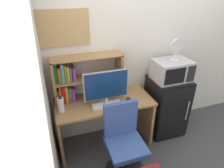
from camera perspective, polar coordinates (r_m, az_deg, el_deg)
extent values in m
cube|color=silver|center=(3.13, 19.83, 11.05)|extent=(6.40, 0.04, 2.60)
cube|color=silver|center=(1.12, -20.62, -21.99)|extent=(0.04, 4.40, 2.60)
cube|color=#997047|center=(2.55, -2.35, -5.30)|extent=(1.28, 0.58, 0.03)
cube|color=#997047|center=(2.71, -15.32, -14.00)|extent=(0.04, 0.52, 0.72)
cube|color=#997047|center=(2.96, 9.58, -9.17)|extent=(0.04, 0.52, 0.72)
cube|color=#997047|center=(2.47, -16.94, 0.48)|extent=(0.03, 0.26, 0.59)
cube|color=#997047|center=(2.60, 2.10, 3.24)|extent=(0.03, 0.26, 0.59)
cube|color=#997047|center=(2.39, -7.58, 8.11)|extent=(0.89, 0.26, 0.01)
cube|color=#997047|center=(2.50, -7.16, 1.73)|extent=(0.83, 0.26, 0.01)
cube|color=brown|center=(2.58, -15.73, -3.17)|extent=(0.03, 0.19, 0.19)
cube|color=orange|center=(2.56, -15.23, -2.53)|extent=(0.02, 0.21, 0.25)
cube|color=#B21E1E|center=(2.56, -14.38, -2.50)|extent=(0.04, 0.20, 0.24)
cube|color=orange|center=(2.57, -13.47, -2.39)|extent=(0.04, 0.20, 0.24)
cube|color=teal|center=(2.59, -12.43, -2.55)|extent=(0.04, 0.15, 0.19)
cube|color=purple|center=(2.58, -11.56, -2.46)|extent=(0.03, 0.19, 0.20)
cube|color=#197233|center=(2.44, -16.57, 3.46)|extent=(0.04, 0.15, 0.25)
cube|color=orange|center=(2.46, -15.52, 2.96)|extent=(0.03, 0.15, 0.19)
cube|color=teal|center=(2.43, -14.68, 3.57)|extent=(0.04, 0.20, 0.25)
cube|color=gold|center=(2.46, -13.80, 3.43)|extent=(0.02, 0.15, 0.21)
cube|color=gold|center=(2.45, -13.11, 3.39)|extent=(0.02, 0.18, 0.20)
cube|color=teal|center=(2.46, -12.37, 3.34)|extent=(0.03, 0.16, 0.18)
cube|color=purple|center=(2.45, -11.48, 3.35)|extent=(0.03, 0.21, 0.19)
cylinder|color=#B7B7BC|center=(2.47, -1.64, -5.86)|extent=(0.19, 0.19, 0.02)
cylinder|color=#B7B7BC|center=(2.44, -1.65, -4.89)|extent=(0.04, 0.04, 0.08)
cube|color=#B7B7BC|center=(2.34, -1.76, -0.37)|extent=(0.56, 0.01, 0.37)
cube|color=navy|center=(2.33, -1.73, -0.42)|extent=(0.54, 0.02, 0.35)
cube|color=silver|center=(2.44, -1.58, -6.22)|extent=(0.38, 0.14, 0.02)
ellipsoid|color=black|center=(2.54, 5.07, -4.58)|extent=(0.06, 0.10, 0.03)
cylinder|color=silver|center=(2.37, -14.97, -6.03)|extent=(0.08, 0.08, 0.18)
cylinder|color=black|center=(2.32, -15.28, -3.92)|extent=(0.04, 0.04, 0.02)
cube|color=black|center=(3.07, 15.74, -6.27)|extent=(0.53, 0.49, 0.91)
cube|color=black|center=(2.91, 18.38, -8.82)|extent=(0.51, 0.01, 0.87)
cylinder|color=#B2B2B7|center=(2.98, 21.58, -7.40)|extent=(0.01, 0.01, 0.32)
cube|color=#ADADB2|center=(2.79, 17.30, 3.95)|extent=(0.50, 0.37, 0.29)
cube|color=black|center=(2.61, 18.31, 2.15)|extent=(0.30, 0.01, 0.22)
cube|color=black|center=(2.76, 22.55, 2.80)|extent=(0.12, 0.01, 0.23)
cylinder|color=silver|center=(2.74, 18.08, 6.83)|extent=(0.11, 0.11, 0.01)
cylinder|color=silver|center=(2.73, 18.24, 7.89)|extent=(0.02, 0.02, 0.10)
cylinder|color=silver|center=(2.68, 18.83, 10.70)|extent=(0.19, 0.03, 0.19)
cylinder|color=black|center=(2.50, 3.98, -21.61)|extent=(0.04, 0.04, 0.41)
cube|color=#334C8C|center=(2.34, 4.16, -18.05)|extent=(0.43, 0.43, 0.07)
cube|color=#334C8C|center=(2.30, 2.54, -10.27)|extent=(0.41, 0.06, 0.45)
cube|color=tan|center=(2.38, -15.25, 15.73)|extent=(0.69, 0.02, 0.42)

